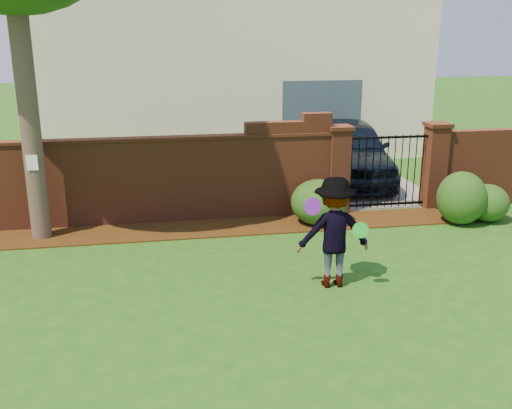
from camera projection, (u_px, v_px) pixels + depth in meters
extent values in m
cube|color=#225314|center=(262.00, 302.00, 8.41)|extent=(80.00, 80.00, 0.01)
cube|color=#341D09|center=(183.00, 230.00, 11.39)|extent=(11.10, 1.08, 0.03)
cube|color=brown|center=(119.00, 183.00, 11.58)|extent=(8.70, 0.25, 1.70)
cube|color=brown|center=(288.00, 129.00, 11.87)|extent=(1.80, 0.25, 0.30)
cube|color=brown|center=(317.00, 117.00, 11.91)|extent=(0.60, 0.25, 0.16)
cube|color=brown|center=(116.00, 140.00, 11.32)|extent=(8.70, 0.31, 0.06)
cube|color=brown|center=(338.00, 172.00, 12.33)|extent=(0.42, 0.42, 1.80)
cube|color=brown|center=(340.00, 128.00, 12.06)|extent=(0.50, 0.50, 0.08)
cube|color=brown|center=(434.00, 167.00, 12.70)|extent=(0.42, 0.42, 1.80)
cube|color=brown|center=(438.00, 125.00, 12.43)|extent=(0.50, 0.50, 0.08)
cylinder|color=black|center=(351.00, 173.00, 12.39)|extent=(0.02, 0.02, 1.60)
cylinder|color=black|center=(358.00, 173.00, 12.42)|extent=(0.02, 0.02, 1.60)
cylinder|color=black|center=(365.00, 173.00, 12.45)|extent=(0.02, 0.02, 1.60)
cylinder|color=black|center=(372.00, 172.00, 12.48)|extent=(0.02, 0.02, 1.60)
cylinder|color=black|center=(380.00, 172.00, 12.50)|extent=(0.02, 0.02, 1.60)
cylinder|color=black|center=(387.00, 172.00, 12.53)|extent=(0.02, 0.02, 1.60)
cylinder|color=black|center=(394.00, 171.00, 12.56)|extent=(0.02, 0.02, 1.60)
cylinder|color=black|center=(401.00, 171.00, 12.59)|extent=(0.02, 0.02, 1.60)
cylinder|color=black|center=(408.00, 171.00, 12.61)|extent=(0.02, 0.02, 1.60)
cylinder|color=black|center=(415.00, 171.00, 12.64)|extent=(0.02, 0.02, 1.60)
cylinder|color=black|center=(422.00, 170.00, 12.67)|extent=(0.02, 0.02, 1.60)
cube|color=black|center=(385.00, 204.00, 12.74)|extent=(1.78, 0.03, 0.05)
cube|color=black|center=(389.00, 137.00, 12.32)|extent=(1.78, 0.03, 0.05)
cube|color=gray|center=(330.00, 169.00, 16.55)|extent=(3.20, 8.00, 0.01)
cube|color=#F2ECCA|center=(224.00, 56.00, 19.04)|extent=(12.00, 6.00, 6.00)
cube|color=#384C5B|center=(321.00, 121.00, 17.19)|extent=(2.40, 0.12, 2.40)
imported|color=black|center=(350.00, 152.00, 14.82)|extent=(2.59, 4.92, 1.60)
cylinder|color=#47342B|center=(21.00, 47.00, 10.01)|extent=(0.36, 0.36, 7.00)
cube|color=white|center=(32.00, 163.00, 10.40)|extent=(0.20, 0.01, 0.28)
ellipsoid|color=#164414|center=(319.00, 202.00, 11.67)|extent=(1.13, 1.13, 0.92)
ellipsoid|color=#164414|center=(462.00, 198.00, 11.68)|extent=(0.98, 0.98, 1.08)
ellipsoid|color=#164414|center=(487.00, 203.00, 11.89)|extent=(0.87, 0.87, 0.77)
imported|color=gray|center=(334.00, 233.00, 8.70)|extent=(1.15, 0.71, 1.71)
cylinder|color=purple|center=(313.00, 206.00, 8.42)|extent=(0.26, 0.09, 0.26)
cylinder|color=green|center=(361.00, 230.00, 8.45)|extent=(0.24, 0.14, 0.24)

